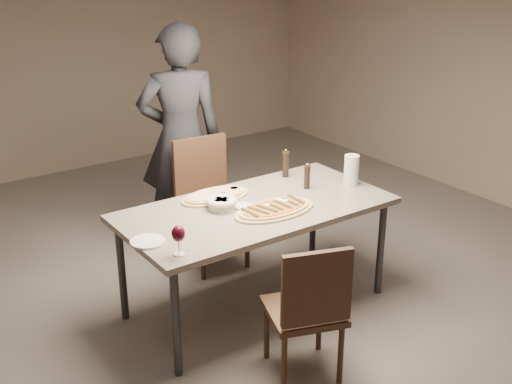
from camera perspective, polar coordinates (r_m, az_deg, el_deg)
room at (r=4.02m, az=0.00°, el=7.31°), size 7.00×7.00×7.00m
dining_table at (r=4.25m, az=0.00°, el=-1.97°), size 1.80×0.90×0.75m
zucchini_pizza at (r=4.14m, az=1.67°, el=-1.52°), size 0.58×0.32×0.05m
ham_pizza at (r=4.37m, az=-3.64°, el=-0.32°), size 0.50×0.28×0.04m
bread_basket at (r=4.17m, az=-3.09°, el=-0.95°), size 0.21×0.21×0.07m
oil_dish at (r=4.20m, az=-1.12°, el=-1.29°), size 0.12×0.12×0.01m
pepper_mill_left at (r=4.51m, az=4.56°, el=1.37°), size 0.05×0.05×0.19m
pepper_mill_right at (r=4.72m, az=2.65°, el=2.53°), size 0.06×0.06×0.22m
carafe at (r=4.61m, az=8.47°, el=1.94°), size 0.11×0.11×0.22m
wine_glass at (r=3.57m, az=-6.92°, el=-3.78°), size 0.08×0.08×0.18m
side_plate at (r=3.78m, az=-9.62°, el=-4.36°), size 0.20×0.20×0.01m
chair_near at (r=3.64m, az=4.73°, el=-10.01°), size 0.53×0.53×0.87m
chair_far at (r=4.97m, az=-4.34°, el=-0.23°), size 0.50×0.50×0.98m
diner at (r=5.12m, az=-6.71°, el=4.68°), size 0.78×0.66×1.83m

